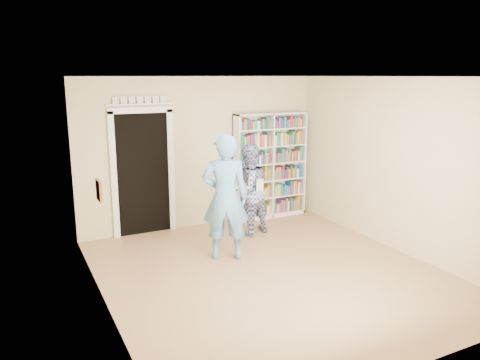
% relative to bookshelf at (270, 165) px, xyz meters
% --- Properties ---
extents(floor, '(5.00, 5.00, 0.00)m').
position_rel_bookshelf_xyz_m(floor, '(-1.35, -2.34, -1.02)').
color(floor, '#AC7F53').
rests_on(floor, ground).
extents(ceiling, '(5.00, 5.00, 0.00)m').
position_rel_bookshelf_xyz_m(ceiling, '(-1.35, -2.34, 1.68)').
color(ceiling, white).
rests_on(ceiling, wall_back).
extents(wall_back, '(4.50, 0.00, 4.50)m').
position_rel_bookshelf_xyz_m(wall_back, '(-1.35, 0.16, 0.33)').
color(wall_back, beige).
rests_on(wall_back, floor).
extents(wall_left, '(0.00, 5.00, 5.00)m').
position_rel_bookshelf_xyz_m(wall_left, '(-3.60, -2.34, 0.33)').
color(wall_left, beige).
rests_on(wall_left, floor).
extents(wall_right, '(0.00, 5.00, 5.00)m').
position_rel_bookshelf_xyz_m(wall_right, '(0.90, -2.34, 0.33)').
color(wall_right, beige).
rests_on(wall_right, floor).
extents(bookshelf, '(1.47, 0.28, 2.02)m').
position_rel_bookshelf_xyz_m(bookshelf, '(0.00, 0.00, 0.00)').
color(bookshelf, white).
rests_on(bookshelf, floor).
extents(doorway, '(1.10, 0.08, 2.43)m').
position_rel_bookshelf_xyz_m(doorway, '(-2.45, 0.13, 0.16)').
color(doorway, black).
rests_on(doorway, floor).
extents(wall_art, '(0.03, 0.25, 0.25)m').
position_rel_bookshelf_xyz_m(wall_art, '(-3.58, -2.14, 0.38)').
color(wall_art, brown).
rests_on(wall_art, wall_left).
extents(man_blue, '(0.82, 0.69, 1.90)m').
position_rel_bookshelf_xyz_m(man_blue, '(-1.67, -1.55, -0.07)').
color(man_blue, '#5F9AD5').
rests_on(man_blue, floor).
extents(man_plaid, '(0.91, 0.79, 1.59)m').
position_rel_bookshelf_xyz_m(man_plaid, '(-0.86, -0.73, -0.23)').
color(man_plaid, navy).
rests_on(man_plaid, floor).
extents(paper_sheet, '(0.17, 0.08, 0.26)m').
position_rel_bookshelf_xyz_m(paper_sheet, '(-0.76, -0.97, -0.14)').
color(paper_sheet, white).
rests_on(paper_sheet, man_plaid).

